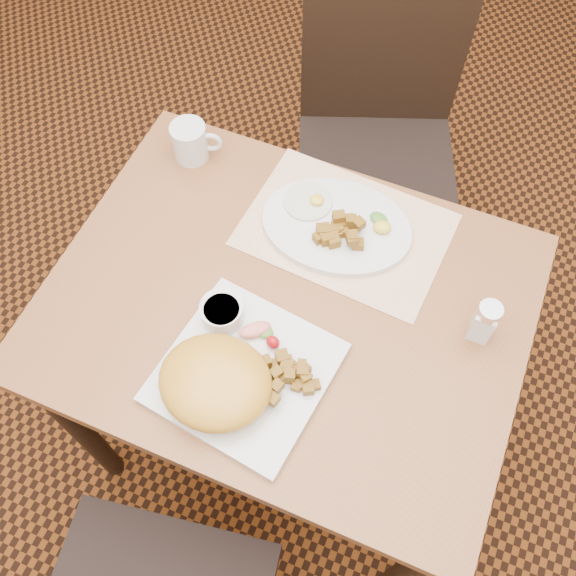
# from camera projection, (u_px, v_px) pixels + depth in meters

# --- Properties ---
(ground) EXTENTS (8.00, 8.00, 0.00)m
(ground) POSITION_uv_depth(u_px,v_px,m) (287.00, 423.00, 1.87)
(ground) COLOR black
(ground) RESTS_ON ground
(table) EXTENTS (0.90, 0.70, 0.75)m
(table) POSITION_uv_depth(u_px,v_px,m) (286.00, 327.00, 1.31)
(table) COLOR #96572E
(table) RESTS_ON ground
(chair_far) EXTENTS (0.55, 0.55, 0.97)m
(chair_far) POSITION_uv_depth(u_px,v_px,m) (378.00, 126.00, 1.72)
(chair_far) COLOR black
(chair_far) RESTS_ON ground
(placemat) EXTENTS (0.42, 0.31, 0.00)m
(placemat) POSITION_uv_depth(u_px,v_px,m) (345.00, 230.00, 1.30)
(placemat) COLOR white
(placemat) RESTS_ON table
(plate_square) EXTENTS (0.31, 0.31, 0.02)m
(plate_square) POSITION_uv_depth(u_px,v_px,m) (245.00, 373.00, 1.14)
(plate_square) COLOR silver
(plate_square) RESTS_ON table
(plate_oval) EXTENTS (0.32, 0.25, 0.02)m
(plate_oval) POSITION_uv_depth(u_px,v_px,m) (336.00, 226.00, 1.29)
(plate_oval) COLOR silver
(plate_oval) RESTS_ON placemat
(hollandaise_mound) EXTENTS (0.20, 0.18, 0.07)m
(hollandaise_mound) POSITION_uv_depth(u_px,v_px,m) (215.00, 382.00, 1.08)
(hollandaise_mound) COLOR gold
(hollandaise_mound) RESTS_ON plate_square
(ramekin) EXTENTS (0.08, 0.08, 0.04)m
(ramekin) POSITION_uv_depth(u_px,v_px,m) (222.00, 312.00, 1.16)
(ramekin) COLOR silver
(ramekin) RESTS_ON plate_square
(garnish_sq) EXTENTS (0.09, 0.06, 0.03)m
(garnish_sq) POSITION_uv_depth(u_px,v_px,m) (261.00, 333.00, 1.16)
(garnish_sq) COLOR #387223
(garnish_sq) RESTS_ON plate_square
(fried_egg) EXTENTS (0.10, 0.10, 0.02)m
(fried_egg) POSITION_uv_depth(u_px,v_px,m) (309.00, 201.00, 1.30)
(fried_egg) COLOR white
(fried_egg) RESTS_ON plate_oval
(garnish_ov) EXTENTS (0.06, 0.06, 0.02)m
(garnish_ov) POSITION_uv_depth(u_px,v_px,m) (381.00, 224.00, 1.27)
(garnish_ov) COLOR #387223
(garnish_ov) RESTS_ON plate_oval
(salt_shaker) EXTENTS (0.04, 0.04, 0.10)m
(salt_shaker) POSITION_uv_depth(u_px,v_px,m) (484.00, 321.00, 1.14)
(salt_shaker) COLOR white
(salt_shaker) RESTS_ON table
(coffee_mug) EXTENTS (0.11, 0.08, 0.09)m
(coffee_mug) POSITION_uv_depth(u_px,v_px,m) (191.00, 142.00, 1.36)
(coffee_mug) COLOR silver
(coffee_mug) RESTS_ON table
(home_fries_sq) EXTENTS (0.12, 0.11, 0.04)m
(home_fries_sq) POSITION_uv_depth(u_px,v_px,m) (290.00, 374.00, 1.11)
(home_fries_sq) COLOR #8D5F16
(home_fries_sq) RESTS_ON plate_square
(home_fries_ov) EXTENTS (0.10, 0.09, 0.04)m
(home_fries_ov) POSITION_uv_depth(u_px,v_px,m) (340.00, 231.00, 1.26)
(home_fries_ov) COLOR #8D5F16
(home_fries_ov) RESTS_ON plate_oval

